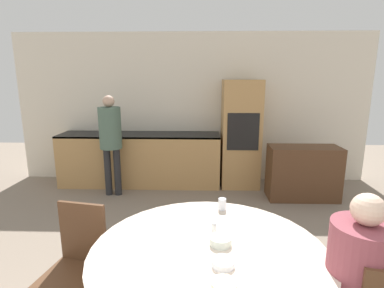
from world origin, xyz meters
TOP-DOWN VIEW (x-y plane):
  - wall_back at (0.00, 5.04)m, footprint 6.21×0.05m
  - kitchen_counter at (-0.89, 4.69)m, footprint 2.73×0.60m
  - oven_unit at (0.83, 4.70)m, footprint 0.63×0.59m
  - sideboard at (1.73, 4.13)m, footprint 1.05×0.45m
  - dining_table at (0.22, 1.39)m, footprint 1.50×1.50m
  - chair_far_left at (-0.75, 1.67)m, footprint 0.47×0.47m
  - person_seated at (1.06, 1.18)m, footprint 0.36×0.43m
  - person_standing at (-1.23, 4.19)m, footprint 0.34×0.34m
  - cup at (0.34, 1.98)m, footprint 0.06×0.06m
  - bowl_near at (0.28, 1.02)m, footprint 0.13×0.13m
  - bowl_centre at (0.29, 1.45)m, footprint 0.14×0.14m
  - bowl_far at (0.30, 1.23)m, footprint 0.13×0.13m
  - salt_shaker at (0.26, 1.58)m, footprint 0.03×0.03m

SIDE VIEW (x-z plane):
  - sideboard at x=1.73m, z-range 0.00..0.82m
  - kitchen_counter at x=-0.89m, z-range 0.01..0.91m
  - chair_far_left at x=-0.75m, z-range 0.05..0.97m
  - dining_table at x=0.22m, z-range 0.19..0.97m
  - person_seated at x=1.06m, z-range 0.09..1.33m
  - bowl_far at x=0.30m, z-range 0.78..0.82m
  - bowl_centre at x=0.29m, z-range 0.78..0.83m
  - bowl_near at x=0.28m, z-range 0.78..0.83m
  - salt_shaker at x=0.26m, z-range 0.78..0.87m
  - cup at x=0.34m, z-range 0.78..0.87m
  - oven_unit at x=0.83m, z-range 0.00..1.81m
  - person_standing at x=-1.23m, z-range 0.19..1.77m
  - wall_back at x=0.00m, z-range 0.00..2.60m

